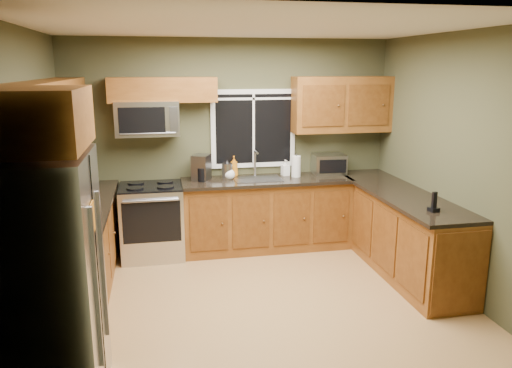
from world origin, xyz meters
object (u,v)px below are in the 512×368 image
object	(u,v)px
microwave	(147,118)
soap_bottle_c	(229,172)
paper_towel_roll	(296,166)
cordless_phone	(434,206)
toaster_oven	(329,164)
soap_bottle_b	(285,168)
coffee_maker	(201,168)
soap_bottle_a	(234,166)
refrigerator	(43,287)
kettle	(227,170)
range	(152,221)

from	to	relation	value
microwave	soap_bottle_c	world-z (taller)	microwave
soap_bottle_c	paper_towel_roll	bearing A→B (deg)	-1.98
cordless_phone	soap_bottle_c	bearing A→B (deg)	134.09
toaster_oven	soap_bottle_b	xyz separation A→B (m)	(-0.60, 0.01, -0.03)
coffee_maker	soap_bottle_a	size ratio (longest dim) A/B	1.20
refrigerator	kettle	xyz separation A→B (m)	(1.66, 2.88, 0.15)
refrigerator	paper_towel_roll	bearing A→B (deg)	47.90
paper_towel_roll	cordless_phone	xyz separation A→B (m)	(0.91, -1.81, -0.08)
microwave	cordless_phone	xyz separation A→B (m)	(2.78, -1.89, -0.73)
range	cordless_phone	world-z (taller)	cordless_phone
toaster_oven	soap_bottle_a	distance (m)	1.28
toaster_oven	paper_towel_roll	size ratio (longest dim) A/B	1.45
soap_bottle_a	cordless_phone	size ratio (longest dim) A/B	1.36
soap_bottle_b	cordless_phone	distance (m)	2.17
coffee_maker	soap_bottle_c	size ratio (longest dim) A/B	1.78
microwave	cordless_phone	distance (m)	3.44
soap_bottle_b	range	bearing A→B (deg)	-174.77
toaster_oven	soap_bottle_c	world-z (taller)	toaster_oven
refrigerator	toaster_oven	world-z (taller)	refrigerator
microwave	toaster_oven	bearing A→B (deg)	0.26
coffee_maker	soap_bottle_a	bearing A→B (deg)	17.68
range	soap_bottle_a	bearing A→B (deg)	12.10
toaster_oven	soap_bottle_c	size ratio (longest dim) A/B	2.41
kettle	soap_bottle_a	distance (m)	0.16
kettle	cordless_phone	distance (m)	2.60
range	kettle	xyz separation A→B (m)	(0.97, 0.11, 0.58)
coffee_maker	paper_towel_roll	bearing A→B (deg)	-1.48
refrigerator	cordless_phone	bearing A→B (deg)	16.34
microwave	soap_bottle_a	size ratio (longest dim) A/B	2.80
soap_bottle_b	microwave	bearing A→B (deg)	-179.21
range	toaster_oven	distance (m)	2.43
refrigerator	paper_towel_roll	world-z (taller)	refrigerator
toaster_oven	cordless_phone	distance (m)	1.95
soap_bottle_a	soap_bottle_c	size ratio (longest dim) A/B	1.49
paper_towel_roll	toaster_oven	bearing A→B (deg)	10.30
kettle	soap_bottle_a	xyz separation A→B (m)	(0.11, 0.12, 0.02)
toaster_oven	coffee_maker	size ratio (longest dim) A/B	1.35
soap_bottle_a	soap_bottle_c	bearing A→B (deg)	-120.51
refrigerator	kettle	distance (m)	3.33
range	microwave	distance (m)	1.27
soap_bottle_b	cordless_phone	bearing A→B (deg)	-61.77
microwave	soap_bottle_b	size ratio (longest dim) A/B	3.65
kettle	coffee_maker	bearing A→B (deg)	-176.71
paper_towel_roll	soap_bottle_c	world-z (taller)	paper_towel_roll
coffee_maker	kettle	world-z (taller)	coffee_maker
refrigerator	coffee_maker	world-z (taller)	refrigerator
microwave	coffee_maker	distance (m)	0.90
cordless_phone	microwave	bearing A→B (deg)	145.77
kettle	range	bearing A→B (deg)	-173.50
microwave	coffee_maker	world-z (taller)	microwave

